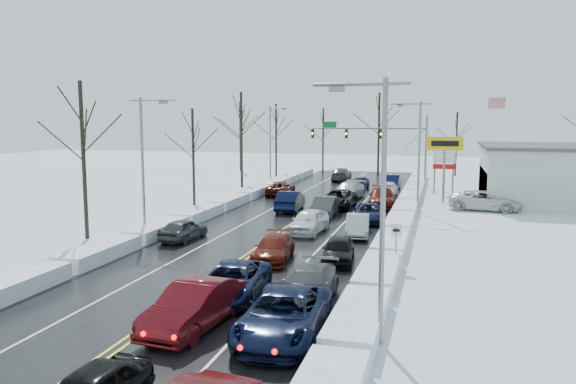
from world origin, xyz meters
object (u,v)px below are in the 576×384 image
(traffic_signal_mast, at_px, (381,137))
(flagpole, at_px, (488,134))
(oncoming_car_0, at_px, (290,211))
(tires_plus_sign, at_px, (445,148))

(traffic_signal_mast, distance_m, flagpole, 11.90)
(flagpole, distance_m, oncoming_car_0, 28.40)
(tires_plus_sign, distance_m, flagpole, 14.79)
(traffic_signal_mast, height_order, tires_plus_sign, traffic_signal_mast)
(traffic_signal_mast, xyz_separation_m, flagpole, (11.72, 2.01, 0.45))
(flagpole, bearing_deg, traffic_signal_mast, -170.27)
(tires_plus_sign, relative_size, flagpole, 0.60)
(flagpole, bearing_deg, oncoming_car_0, -127.65)
(tires_plus_sign, xyz_separation_m, flagpole, (4.67, 14.01, 0.93))
(oncoming_car_0, bearing_deg, flagpole, -132.35)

